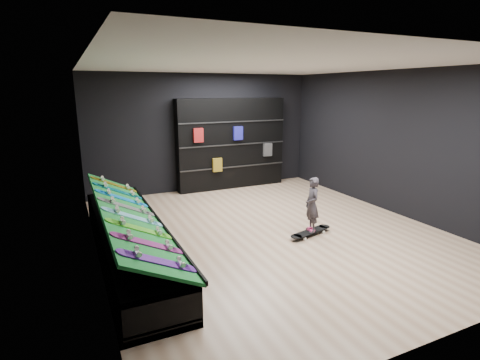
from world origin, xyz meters
name	(u,v)px	position (x,y,z in m)	size (l,w,h in m)	color
floor	(269,231)	(0.00, 0.00, 0.00)	(6.00, 7.00, 0.01)	tan
ceiling	(272,65)	(0.00, 0.00, 3.00)	(6.00, 7.00, 0.01)	white
wall_back	(204,133)	(0.00, 3.50, 1.50)	(6.00, 0.02, 3.00)	black
wall_front	(450,206)	(0.00, -3.50, 1.50)	(6.00, 0.02, 3.00)	black
wall_left	(90,167)	(-3.00, 0.00, 1.50)	(0.02, 7.00, 3.00)	black
wall_right	(394,143)	(3.00, 0.00, 1.50)	(0.02, 7.00, 3.00)	black
display_rack	(128,242)	(-2.55, 0.00, 0.25)	(0.90, 4.50, 0.50)	black
turf_ramp	(129,214)	(-2.50, 0.00, 0.71)	(1.00, 4.50, 0.04)	#0F6321
back_shelving	(231,144)	(0.70, 3.32, 1.19)	(2.97, 0.35, 2.38)	black
floor_skateboard	(311,233)	(0.59, -0.51, 0.05)	(0.98, 0.22, 0.09)	black
child	(312,215)	(0.59, -0.51, 0.39)	(0.23, 0.16, 0.60)	black
display_board_0	(158,261)	(-2.49, -1.90, 0.74)	(0.98, 0.22, 0.09)	purple
display_board_1	(148,243)	(-2.49, -1.36, 0.74)	(0.98, 0.22, 0.09)	#2626BF
display_board_2	(140,229)	(-2.49, -0.81, 0.74)	(0.98, 0.22, 0.09)	green
display_board_3	(133,217)	(-2.49, -0.27, 0.74)	(0.98, 0.22, 0.09)	#0CB2E5
display_board_4	(127,207)	(-2.49, 0.27, 0.74)	(0.98, 0.22, 0.09)	black
display_board_5	(122,198)	(-2.49, 0.81, 0.74)	(0.98, 0.22, 0.09)	blue
display_board_6	(118,191)	(-2.49, 1.36, 0.74)	(0.98, 0.22, 0.09)	#0C8C99
display_board_7	(115,185)	(-2.49, 1.90, 0.74)	(0.98, 0.22, 0.09)	yellow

